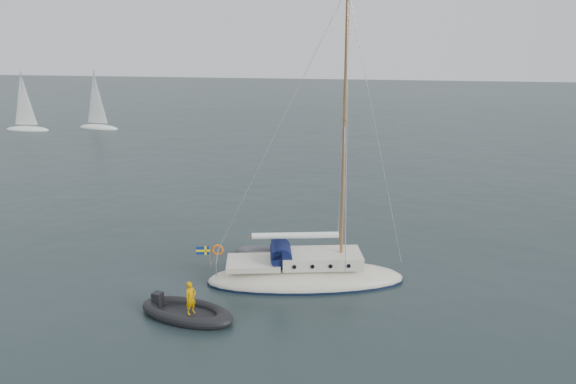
# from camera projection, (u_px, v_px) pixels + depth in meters

# --- Properties ---
(ground) EXTENTS (300.00, 300.00, 0.00)m
(ground) POSITION_uv_depth(u_px,v_px,m) (325.00, 278.00, 26.99)
(ground) COLOR black
(ground) RESTS_ON ground
(sailboat) EXTENTS (9.71, 2.91, 13.83)m
(sailboat) POSITION_uv_depth(u_px,v_px,m) (306.00, 262.00, 26.18)
(sailboat) COLOR #F0E5CD
(sailboat) RESTS_ON ground
(dinghy) EXTENTS (3.12, 1.41, 0.45)m
(dinghy) POSITION_uv_depth(u_px,v_px,m) (264.00, 253.00, 29.55)
(dinghy) COLOR #4C4C50
(dinghy) RESTS_ON ground
(rib) EXTENTS (4.25, 1.93, 1.63)m
(rib) POSITION_uv_depth(u_px,v_px,m) (186.00, 311.00, 23.05)
(rib) COLOR black
(rib) RESTS_ON ground
(distant_yacht_c) EXTENTS (6.08, 3.24, 8.06)m
(distant_yacht_c) POSITION_uv_depth(u_px,v_px,m) (96.00, 102.00, 72.78)
(distant_yacht_c) COLOR white
(distant_yacht_c) RESTS_ON ground
(distant_yacht_a) EXTENTS (6.00, 3.20, 7.95)m
(distant_yacht_a) POSITION_uv_depth(u_px,v_px,m) (24.00, 104.00, 71.33)
(distant_yacht_a) COLOR white
(distant_yacht_a) RESTS_ON ground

